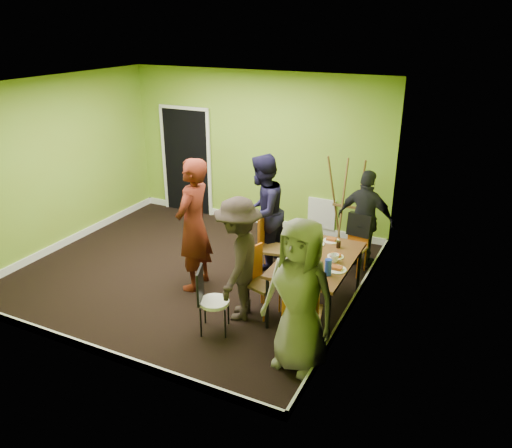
{
  "coord_description": "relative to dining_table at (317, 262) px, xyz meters",
  "views": [
    {
      "loc": [
        3.85,
        -5.72,
        3.59
      ],
      "look_at": [
        1.08,
        0.0,
        0.98
      ],
      "focal_mm": 35.0,
      "sensor_mm": 36.0,
      "label": 1
    }
  ],
  "objects": [
    {
      "name": "ground",
      "position": [
        -2.05,
        0.19,
        -0.7
      ],
      "size": [
        5.0,
        5.0,
        0.0
      ],
      "primitive_type": "plane",
      "color": "black",
      "rests_on": "ground"
    },
    {
      "name": "room_walls",
      "position": [
        -2.07,
        0.23,
        0.29
      ],
      "size": [
        5.04,
        4.54,
        2.82
      ],
      "color": "olive",
      "rests_on": "ground"
    },
    {
      "name": "dining_table",
      "position": [
        0.0,
        0.0,
        0.0
      ],
      "size": [
        0.9,
        1.5,
        0.75
      ],
      "color": "black",
      "rests_on": "ground"
    },
    {
      "name": "chair_left_far",
      "position": [
        -0.96,
        0.6,
        -0.16
      ],
      "size": [
        0.46,
        0.46,
        0.95
      ],
      "rotation": [
        0.0,
        0.0,
        -1.38
      ],
      "color": "#C75D12",
      "rests_on": "ground"
    },
    {
      "name": "chair_left_near",
      "position": [
        -0.67,
        -0.36,
        -0.19
      ],
      "size": [
        0.46,
        0.46,
        0.9
      ],
      "rotation": [
        0.0,
        0.0,
        -1.86
      ],
      "color": "#C75D12",
      "rests_on": "ground"
    },
    {
      "name": "chair_back_end",
      "position": [
        0.17,
        1.39,
        -0.07
      ],
      "size": [
        0.41,
        0.47,
        0.89
      ],
      "rotation": [
        0.0,
        0.0,
        3.01
      ],
      "color": "#C75D12",
      "rests_on": "ground"
    },
    {
      "name": "chair_front_end",
      "position": [
        0.17,
        -0.99,
        -0.11
      ],
      "size": [
        0.51,
        0.51,
        1.04
      ],
      "rotation": [
        0.0,
        0.0,
        0.22
      ],
      "color": "#C75D12",
      "rests_on": "ground"
    },
    {
      "name": "chair_bentwood",
      "position": [
        -1.01,
        -1.04,
        -0.23
      ],
      "size": [
        0.43,
        0.42,
        0.85
      ],
      "rotation": [
        0.0,
        0.0,
        -1.19
      ],
      "color": "black",
      "rests_on": "ground"
    },
    {
      "name": "easel",
      "position": [
        -0.23,
        2.01,
        0.09
      ],
      "size": [
        0.64,
        0.6,
        1.6
      ],
      "color": "brown",
      "rests_on": "ground"
    },
    {
      "name": "plate_near_left",
      "position": [
        -0.17,
        0.4,
        0.06
      ],
      "size": [
        0.25,
        0.25,
        0.01
      ],
      "primitive_type": "cylinder",
      "color": "white",
      "rests_on": "dining_table"
    },
    {
      "name": "plate_near_right",
      "position": [
        -0.2,
        -0.44,
        0.06
      ],
      "size": [
        0.24,
        0.24,
        0.01
      ],
      "primitive_type": "cylinder",
      "color": "white",
      "rests_on": "dining_table"
    },
    {
      "name": "plate_far_back",
      "position": [
        -0.0,
        0.59,
        0.06
      ],
      "size": [
        0.22,
        0.22,
        0.01
      ],
      "primitive_type": "cylinder",
      "color": "white",
      "rests_on": "dining_table"
    },
    {
      "name": "plate_far_front",
      "position": [
        -0.01,
        -0.51,
        0.06
      ],
      "size": [
        0.21,
        0.21,
        0.01
      ],
      "primitive_type": "cylinder",
      "color": "white",
      "rests_on": "dining_table"
    },
    {
      "name": "plate_wall_back",
      "position": [
        0.2,
        0.13,
        0.06
      ],
      "size": [
        0.21,
        0.21,
        0.01
      ],
      "primitive_type": "cylinder",
      "color": "white",
      "rests_on": "dining_table"
    },
    {
      "name": "plate_wall_front",
      "position": [
        0.32,
        -0.21,
        0.06
      ],
      "size": [
        0.24,
        0.24,
        0.01
      ],
      "primitive_type": "cylinder",
      "color": "white",
      "rests_on": "dining_table"
    },
    {
      "name": "thermos",
      "position": [
        -0.07,
        -0.04,
        0.16
      ],
      "size": [
        0.07,
        0.07,
        0.21
      ],
      "primitive_type": "cylinder",
      "color": "white",
      "rests_on": "dining_table"
    },
    {
      "name": "blue_bottle",
      "position": [
        0.26,
        -0.38,
        0.16
      ],
      "size": [
        0.08,
        0.08,
        0.21
      ],
      "primitive_type": "cylinder",
      "color": "#1732B2",
      "rests_on": "dining_table"
    },
    {
      "name": "orange_bottle",
      "position": [
        -0.11,
        0.17,
        0.09
      ],
      "size": [
        0.04,
        0.04,
        0.07
      ],
      "primitive_type": "cylinder",
      "color": "#C75D12",
      "rests_on": "dining_table"
    },
    {
      "name": "glass_mid",
      "position": [
        -0.11,
        0.23,
        0.1
      ],
      "size": [
        0.06,
        0.06,
        0.09
      ],
      "primitive_type": "cylinder",
      "color": "black",
      "rests_on": "dining_table"
    },
    {
      "name": "glass_back",
      "position": [
        0.15,
        0.43,
        0.1
      ],
      "size": [
        0.06,
        0.06,
        0.09
      ],
      "primitive_type": "cylinder",
      "color": "black",
      "rests_on": "dining_table"
    },
    {
      "name": "glass_front",
      "position": [
        0.13,
        -0.46,
        0.1
      ],
      "size": [
        0.06,
        0.06,
        0.09
      ],
      "primitive_type": "cylinder",
      "color": "black",
      "rests_on": "dining_table"
    },
    {
      "name": "cup_a",
      "position": [
        -0.21,
        -0.11,
        0.11
      ],
      "size": [
        0.13,
        0.13,
        0.1
      ],
      "primitive_type": "imported",
      "color": "white",
      "rests_on": "dining_table"
    },
    {
      "name": "cup_b",
      "position": [
        0.23,
        -0.0,
        0.11
      ],
      "size": [
        0.11,
        0.11,
        0.1
      ],
      "primitive_type": "imported",
      "color": "white",
      "rests_on": "dining_table"
    },
    {
      "name": "person_standing",
      "position": [
        -1.76,
        -0.16,
        0.26
      ],
      "size": [
        0.49,
        0.72,
        1.9
      ],
      "primitive_type": "imported",
      "rotation": [
        0.0,
        0.0,
        -1.51
      ],
      "color": "#4F170D",
      "rests_on": "ground"
    },
    {
      "name": "person_left_far",
      "position": [
        -1.18,
        0.84,
        0.2
      ],
      "size": [
        0.7,
        0.89,
        1.79
      ],
      "primitive_type": "imported",
      "rotation": [
        0.0,
        0.0,
        -1.6
      ],
      "color": "black",
      "rests_on": "ground"
    },
    {
      "name": "person_left_near",
      "position": [
        -0.84,
        -0.58,
        0.12
      ],
      "size": [
        0.84,
        1.16,
        1.62
      ],
      "primitive_type": "imported",
      "rotation": [
        0.0,
        0.0,
        -1.33
      ],
      "color": "black",
      "rests_on": "ground"
    },
    {
      "name": "person_back_end",
      "position": [
        0.23,
        1.54,
        0.08
      ],
      "size": [
        0.95,
        0.51,
        1.54
      ],
      "primitive_type": "imported",
      "rotation": [
        0.0,
        0.0,
        2.99
      ],
      "color": "black",
      "rests_on": "ground"
    },
    {
      "name": "person_front_end",
      "position": [
        0.21,
        -1.18,
        0.18
      ],
      "size": [
        0.94,
        0.69,
        1.75
      ],
      "primitive_type": "imported",
      "rotation": [
        0.0,
        0.0,
        -0.17
      ],
      "color": "gray",
      "rests_on": "ground"
    }
  ]
}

